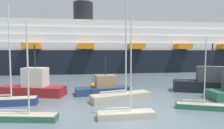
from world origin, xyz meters
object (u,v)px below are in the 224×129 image
object	(u,v)px
sailboat_6	(24,115)
fishing_boat_0	(34,86)
sailboat_1	(200,105)
sailboat_4	(121,96)
sailboat_7	(7,100)
sailboat_5	(126,113)
cruise_ship	(149,50)
fishing_boat_3	(104,87)
channel_buoy_0	(92,85)
fishing_boat_1	(209,83)

from	to	relation	value
sailboat_6	fishing_boat_0	distance (m)	9.17
sailboat_1	sailboat_4	xyz separation A→B (m)	(-6.86, 3.93, 0.20)
sailboat_7	sailboat_5	bearing A→B (deg)	-28.50
sailboat_1	cruise_ship	xyz separation A→B (m)	(6.19, 36.78, 5.43)
fishing_boat_3	sailboat_5	bearing A→B (deg)	-91.96
sailboat_5	channel_buoy_0	world-z (taller)	sailboat_5
sailboat_5	fishing_boat_1	distance (m)	15.60
sailboat_4	sailboat_7	size ratio (longest dim) A/B	1.07
fishing_boat_3	channel_buoy_0	size ratio (longest dim) A/B	4.44
channel_buoy_0	fishing_boat_0	bearing A→B (deg)	-148.04
sailboat_7	fishing_boat_1	distance (m)	24.41
sailboat_4	cruise_ship	distance (m)	35.73
sailboat_6	sailboat_7	bearing A→B (deg)	132.90
cruise_ship	sailboat_4	bearing A→B (deg)	-114.03
channel_buoy_0	cruise_ship	xyz separation A→B (m)	(16.13, 24.57, 5.45)
sailboat_7	fishing_boat_3	distance (m)	10.97
sailboat_1	sailboat_4	bearing A→B (deg)	169.32
sailboat_1	sailboat_4	distance (m)	7.91
sailboat_1	sailboat_6	size ratio (longest dim) A/B	0.87
sailboat_5	fishing_boat_0	distance (m)	13.58
sailboat_6	cruise_ship	world-z (taller)	cruise_ship
sailboat_5	sailboat_4	bearing A→B (deg)	82.28
sailboat_7	fishing_boat_1	bearing A→B (deg)	4.51
sailboat_6	cruise_ship	xyz separation A→B (m)	(21.66, 38.07, 5.40)
channel_buoy_0	sailboat_7	bearing A→B (deg)	-134.39
sailboat_6	fishing_boat_0	world-z (taller)	sailboat_6
sailboat_7	fishing_boat_1	world-z (taller)	sailboat_7
fishing_boat_0	channel_buoy_0	distance (m)	8.60
sailboat_5	sailboat_7	xyz separation A→B (m)	(-11.29, 4.96, 0.13)
sailboat_4	fishing_boat_1	size ratio (longest dim) A/B	1.20
sailboat_6	fishing_boat_3	xyz separation A→B (m)	(6.90, 8.95, 0.44)
fishing_boat_3	sailboat_7	bearing A→B (deg)	-166.18
sailboat_1	channel_buoy_0	size ratio (longest dim) A/B	4.17
fishing_boat_1	cruise_ship	xyz separation A→B (m)	(0.75, 29.51, 4.55)
sailboat_1	channel_buoy_0	xyz separation A→B (m)	(-9.94, 12.21, -0.02)
sailboat_6	channel_buoy_0	xyz separation A→B (m)	(5.52, 13.50, -0.05)
sailboat_6	fishing_boat_1	world-z (taller)	sailboat_6
sailboat_6	fishing_boat_1	distance (m)	22.61
sailboat_4	sailboat_1	bearing A→B (deg)	-48.17
fishing_boat_3	cruise_ship	size ratio (longest dim) A/B	0.07
fishing_boat_3	cruise_ship	bearing A→B (deg)	53.71
sailboat_1	fishing_boat_3	world-z (taller)	sailboat_1
sailboat_1	sailboat_5	xyz separation A→B (m)	(-7.35, -1.63, 0.04)
sailboat_1	fishing_boat_3	distance (m)	11.50
sailboat_5	sailboat_6	size ratio (longest dim) A/B	1.09
fishing_boat_3	sailboat_4	bearing A→B (deg)	-74.89
sailboat_7	cruise_ship	world-z (taller)	cruise_ship
fishing_boat_3	cruise_ship	world-z (taller)	cruise_ship
sailboat_1	fishing_boat_3	size ratio (longest dim) A/B	0.94
sailboat_7	fishing_boat_3	bearing A→B (deg)	18.45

